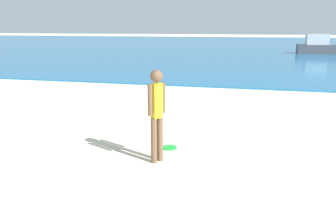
% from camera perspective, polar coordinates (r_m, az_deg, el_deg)
% --- Properties ---
extents(water, '(160.00, 60.00, 0.06)m').
position_cam_1_polar(water, '(42.52, 11.75, 9.03)').
color(water, '#1E6B9E').
rests_on(water, ground).
extents(person_standing, '(0.22, 0.31, 1.53)m').
position_cam_1_polar(person_standing, '(5.57, -1.87, -1.56)').
color(person_standing, brown).
rests_on(person_standing, ground).
extents(frisbee, '(0.27, 0.27, 0.03)m').
position_cam_1_polar(frisbee, '(6.41, 0.25, -7.68)').
color(frisbee, green).
rests_on(frisbee, ground).
extents(boat_near, '(4.54, 1.51, 1.54)m').
position_cam_1_polar(boat_near, '(30.19, 24.44, 8.08)').
color(boat_near, '#4C4C51').
rests_on(boat_near, water).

